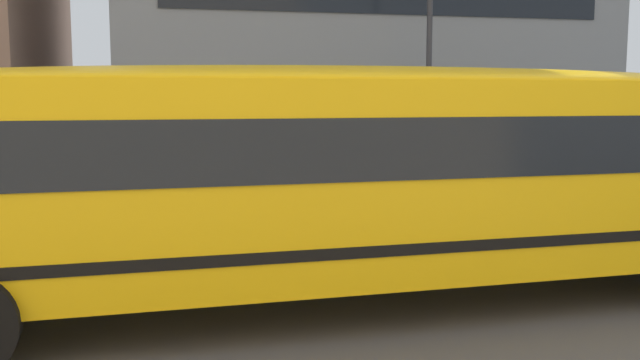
% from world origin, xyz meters
% --- Properties ---
extents(ground_plane, '(400.00, 400.00, 0.00)m').
position_xyz_m(ground_plane, '(0.00, 0.00, 0.00)').
color(ground_plane, '#4C4C4F').
extents(sidewalk_far, '(120.00, 3.00, 0.01)m').
position_xyz_m(sidewalk_far, '(0.00, 8.09, 0.01)').
color(sidewalk_far, gray).
rests_on(sidewalk_far, ground_plane).
extents(lane_centreline, '(110.00, 0.16, 0.01)m').
position_xyz_m(lane_centreline, '(0.00, 0.00, 0.00)').
color(lane_centreline, silver).
rests_on(lane_centreline, ground_plane).
extents(school_bus, '(12.04, 2.88, 2.68)m').
position_xyz_m(school_bus, '(3.50, -1.65, 1.59)').
color(school_bus, yellow).
rests_on(school_bus, ground_plane).
extents(parked_car_white_under_tree, '(3.92, 1.92, 1.64)m').
position_xyz_m(parked_car_white_under_tree, '(11.36, 5.29, 0.84)').
color(parked_car_white_under_tree, silver).
rests_on(parked_car_white_under_tree, ground_plane).
extents(street_lamp, '(0.44, 0.44, 6.80)m').
position_xyz_m(street_lamp, '(7.65, 7.39, 4.31)').
color(street_lamp, '#38383D').
rests_on(street_lamp, ground_plane).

